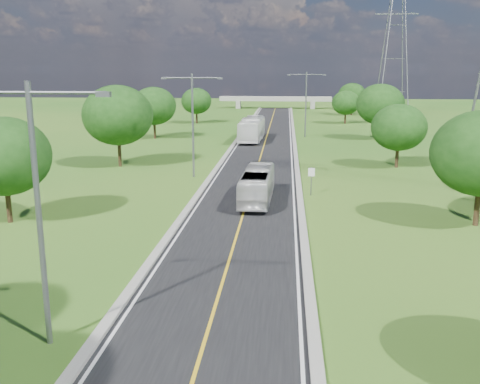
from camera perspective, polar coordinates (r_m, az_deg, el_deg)
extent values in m
plane|color=#235919|center=(67.11, 2.30, 4.05)|extent=(260.00, 260.00, 0.00)
cube|color=black|center=(73.03, 2.52, 4.80)|extent=(8.00, 150.00, 0.06)
cube|color=gray|center=(73.32, -0.81, 4.91)|extent=(0.50, 150.00, 0.22)
cube|color=gray|center=(72.97, 5.87, 4.80)|extent=(0.50, 150.00, 0.22)
cylinder|color=slate|center=(45.23, 7.60, 1.13)|extent=(0.08, 0.08, 2.40)
cube|color=white|center=(45.05, 7.64, 2.11)|extent=(0.55, 0.04, 0.70)
cube|color=gray|center=(147.11, -0.17, 9.31)|extent=(1.20, 3.00, 2.00)
cube|color=gray|center=(146.70, 7.74, 9.18)|extent=(1.20, 3.00, 2.00)
cube|color=gray|center=(146.47, 3.79, 9.89)|extent=(30.00, 3.00, 1.20)
cylinder|color=slate|center=(21.04, -20.63, -2.74)|extent=(0.22, 0.22, 10.00)
cylinder|color=slate|center=(19.77, -17.98, 10.05)|extent=(2.80, 0.12, 0.12)
cube|color=slate|center=(19.31, -14.35, 10.07)|extent=(0.50, 0.25, 0.18)
cylinder|color=slate|center=(52.30, -5.06, 7.00)|extent=(0.22, 0.22, 10.00)
cylinder|color=slate|center=(52.28, -6.70, 12.01)|extent=(2.80, 0.12, 0.12)
cylinder|color=slate|center=(51.80, -3.60, 12.07)|extent=(2.80, 0.12, 0.12)
cube|color=slate|center=(52.56, -8.12, 11.92)|extent=(0.50, 0.25, 0.18)
cube|color=slate|center=(51.63, -2.14, 12.02)|extent=(0.50, 0.25, 0.18)
cylinder|color=slate|center=(84.46, 7.03, 9.21)|extent=(0.22, 0.22, 10.00)
cylinder|color=slate|center=(84.25, 6.15, 12.36)|extent=(2.80, 0.12, 0.12)
cylinder|color=slate|center=(84.35, 8.09, 12.31)|extent=(2.80, 0.12, 0.12)
cube|color=slate|center=(84.24, 5.24, 12.34)|extent=(0.50, 0.25, 0.18)
cube|color=slate|center=(84.43, 8.99, 12.24)|extent=(0.50, 0.25, 0.18)
cube|color=slate|center=(123.93, 16.39, 17.77)|extent=(9.00, 0.25, 0.25)
cylinder|color=black|center=(40.18, -23.46, -1.13)|extent=(0.36, 0.36, 2.70)
ellipsoid|color=#153C10|center=(39.57, -23.89, 3.51)|extent=(6.30, 6.30, 5.36)
cylinder|color=black|center=(59.69, -12.73, 4.20)|extent=(0.36, 0.36, 3.24)
ellipsoid|color=#153C10|center=(59.24, -12.92, 7.99)|extent=(7.56, 7.56, 6.43)
cylinder|color=black|center=(83.17, -9.09, 6.63)|extent=(0.36, 0.36, 2.88)
ellipsoid|color=#153C10|center=(82.87, -9.18, 9.05)|extent=(6.72, 6.72, 5.71)
cylinder|color=black|center=(106.09, -4.64, 7.99)|extent=(0.36, 0.36, 2.52)
ellipsoid|color=#153C10|center=(105.86, -4.67, 9.65)|extent=(5.88, 5.88, 5.00)
cylinder|color=black|center=(39.52, 23.98, -1.27)|extent=(0.36, 0.36, 2.88)
cylinder|color=black|center=(60.15, 16.40, 3.71)|extent=(0.36, 0.36, 2.52)
ellipsoid|color=#153C10|center=(59.76, 16.59, 6.62)|extent=(5.88, 5.88, 5.00)
cylinder|color=black|center=(83.89, 14.59, 6.49)|extent=(0.36, 0.36, 3.06)
ellipsoid|color=#153C10|center=(83.57, 14.74, 9.04)|extent=(7.14, 7.14, 6.07)
cylinder|color=black|center=(107.25, 11.16, 7.80)|extent=(0.36, 0.36, 2.34)
ellipsoid|color=#153C10|center=(107.04, 11.22, 9.32)|extent=(5.46, 5.46, 4.64)
cylinder|color=black|center=(127.44, 11.80, 8.63)|extent=(0.36, 0.36, 2.70)
ellipsoid|color=#153C10|center=(127.25, 11.87, 10.11)|extent=(6.30, 6.30, 5.36)
imported|color=silver|center=(42.63, 1.85, 0.75)|extent=(2.49, 9.49, 2.63)
imported|color=white|center=(79.38, 1.28, 6.73)|extent=(3.36, 12.37, 3.42)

